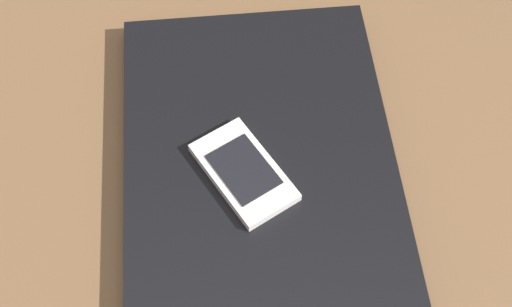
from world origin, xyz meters
TOP-DOWN VIEW (x-y plane):
  - desk_surface at (0.00, 0.00)cm, footprint 120.00×80.00cm
  - laptop_closed at (8.45, 4.78)cm, footprint 39.44×32.11cm
  - cell_phone_on_laptop at (6.13, 5.84)cm, footprint 10.96×10.70cm

SIDE VIEW (x-z plane):
  - desk_surface at x=0.00cm, z-range 0.00..3.00cm
  - laptop_closed at x=8.45cm, z-range 3.00..4.92cm
  - cell_phone_on_laptop at x=6.13cm, z-range 4.88..5.92cm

